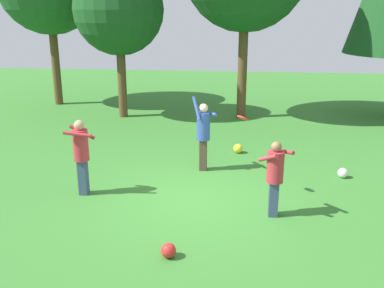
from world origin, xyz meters
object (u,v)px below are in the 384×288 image
Objects in this scene: ball_red at (168,250)px; person_bystander at (81,151)px; person_thrower at (203,131)px; ball_yellow at (238,148)px; frisbee at (243,118)px; tree_left at (119,10)px; person_catcher at (275,173)px; ball_white at (343,173)px.

person_bystander is at bearing 133.49° from ball_red.
person_thrower is 1.97m from ball_yellow.
frisbee is 8.64m from tree_left.
person_catcher reaches higher than ball_white.
person_thrower is at bearing -121.46° from ball_yellow.
ball_white is at bearing -74.80° from person_catcher.
person_thrower reaches higher than ball_white.
person_thrower reaches higher than ball_red.
person_thrower is 1.23× the size of person_catcher.
ball_white is (1.89, 2.29, -0.81)m from person_catcher.
ball_yellow is 7.10m from tree_left.
ball_red is (-0.25, -4.29, -0.93)m from person_thrower.
person_thrower is 3.17m from person_bystander.
person_bystander is at bearing 45.86° from person_catcher.
frisbee is 3.44m from ball_red.
ball_yellow is (1.16, 5.77, 0.00)m from ball_red.
frisbee reaches higher than ball_yellow.
tree_left reaches higher than ball_red.
person_thrower is 5.32× the size of frisbee.
person_bystander is 6.60× the size of ball_red.
person_bystander reaches higher than ball_yellow.
ball_white is (2.55, 1.35, -1.69)m from frisbee.
frisbee is (-0.66, 0.94, 0.87)m from person_catcher.
tree_left is at bearing -2.31° from person_catcher.
person_thrower is 0.35× the size of tree_left.
person_bystander is at bearing -86.73° from person_thrower.
person_catcher is at bearing 1.23° from person_thrower.
person_catcher is at bearing -57.08° from tree_left.
person_catcher is 4.28m from person_bystander.
person_bystander is at bearing -165.10° from ball_white.
person_catcher is at bearing -54.77° from frisbee.
tree_left reaches higher than person_bystander.
ball_yellow is (0.91, 1.48, -0.93)m from person_thrower.
person_thrower is at bearing 86.61° from ball_red.
ball_yellow reaches higher than ball_white.
person_thrower reaches higher than person_bystander.
person_catcher is 3.08m from ball_white.
ball_white is (3.78, 4.09, -0.01)m from ball_red.
ball_red is 0.05× the size of tree_left.
person_thrower is at bearing -1.97° from person_catcher.
ball_yellow is (3.50, 3.31, -0.90)m from person_bystander.
ball_yellow is at bearing 147.21° from ball_white.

